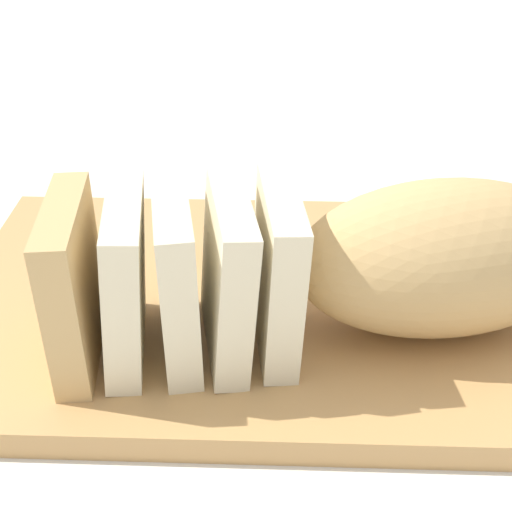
{
  "coord_description": "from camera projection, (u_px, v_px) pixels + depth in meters",
  "views": [
    {
      "loc": [
        0.0,
        0.41,
        0.31
      ],
      "look_at": [
        0.0,
        0.0,
        0.05
      ],
      "focal_mm": 51.12,
      "sensor_mm": 36.0,
      "label": 1
    }
  ],
  "objects": [
    {
      "name": "bread_loaf",
      "position": [
        358.0,
        265.0,
        0.44
      ],
      "size": [
        0.33,
        0.12,
        0.1
      ],
      "rotation": [
        0.0,
        0.0,
        0.1
      ],
      "color": "tan",
      "rests_on": "cutting_board"
    },
    {
      "name": "bread_knife",
      "position": [
        309.0,
        232.0,
        0.55
      ],
      "size": [
        0.27,
        0.13,
        0.02
      ],
      "rotation": [
        0.0,
        0.0,
        3.53
      ],
      "color": "silver",
      "rests_on": "cutting_board"
    },
    {
      "name": "ground_plane",
      "position": [
        256.0,
        314.0,
        0.51
      ],
      "size": [
        3.0,
        3.0,
        0.0
      ],
      "primitive_type": "plane",
      "color": "silver"
    },
    {
      "name": "crumb_near_loaf",
      "position": [
        306.0,
        268.0,
        0.52
      ],
      "size": [
        0.01,
        0.01,
        0.01
      ],
      "primitive_type": "sphere",
      "color": "tan",
      "rests_on": "cutting_board"
    },
    {
      "name": "cutting_board",
      "position": [
        256.0,
        304.0,
        0.5
      ],
      "size": [
        0.41,
        0.29,
        0.02
      ],
      "primitive_type": "cube",
      "rotation": [
        0.0,
        0.0,
        -0.04
      ],
      "color": "tan",
      "rests_on": "ground_plane"
    },
    {
      "name": "crumb_near_knife",
      "position": [
        297.0,
        309.0,
        0.48
      ],
      "size": [
        0.01,
        0.01,
        0.01
      ],
      "primitive_type": "sphere",
      "color": "tan",
      "rests_on": "cutting_board"
    }
  ]
}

